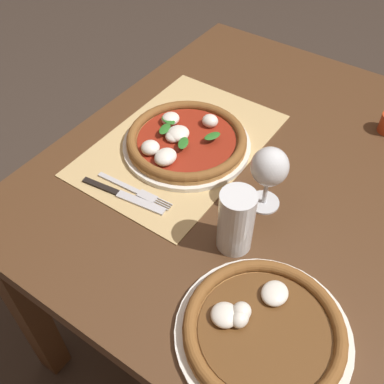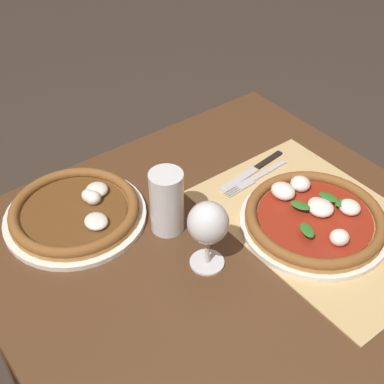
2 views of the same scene
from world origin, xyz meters
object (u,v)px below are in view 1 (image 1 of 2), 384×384
Objects in this scene: pizza_far at (263,330)px; fork at (134,190)px; pizza_near at (186,140)px; wine_glass at (269,169)px; knife at (123,195)px; pint_glass at (236,222)px.

fork is at bearing -108.90° from pizza_far.
wine_glass is (0.05, 0.25, 0.08)m from pizza_near.
pizza_far is at bearing 27.94° from wine_glass.
pizza_far is at bearing 71.10° from fork.
pizza_far reaches higher than fork.
knife is at bearing -5.02° from pizza_near.
knife is at bearing -105.13° from pizza_far.
pizza_far is 0.32m from wine_glass.
pint_glass is at bearing 96.41° from knife.
wine_glass is at bearing -178.96° from pint_glass.
knife is (0.22, -0.02, -0.02)m from pizza_near.
fork is (0.00, -0.26, -0.06)m from pint_glass.
fork is (-0.14, -0.40, -0.01)m from pizza_far.
pizza_near reaches higher than pizza_far.
pizza_far is at bearing 45.22° from pint_glass.
fork is at bearing -61.93° from wine_glass.
pint_glass reaches higher than fork.
pint_glass is at bearing 90.97° from fork.
fork is (0.14, -0.26, -0.10)m from wine_glass.
pizza_near is at bearing -126.51° from pint_glass.
pint_glass is (0.19, 0.25, 0.05)m from pizza_near.
knife is (0.16, -0.27, -0.10)m from wine_glass.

